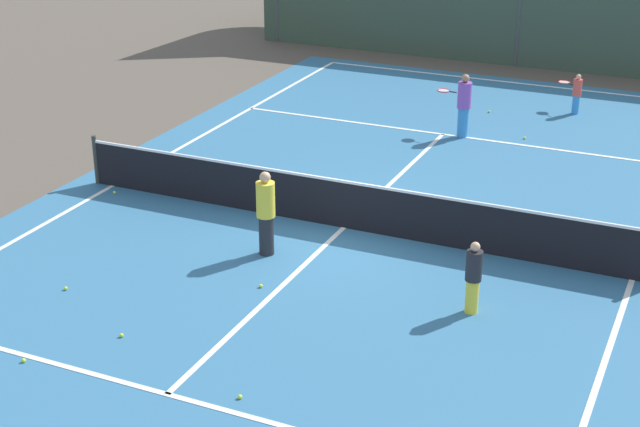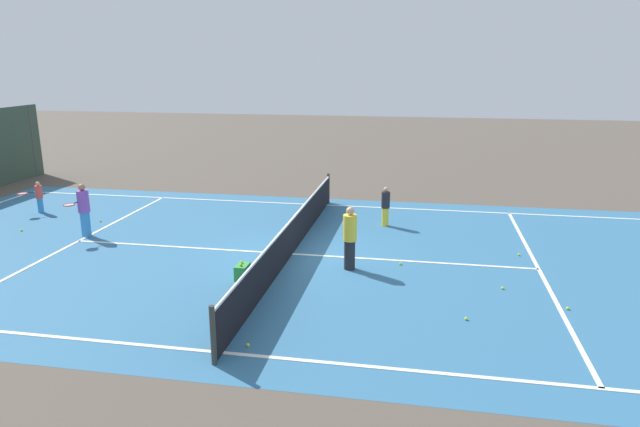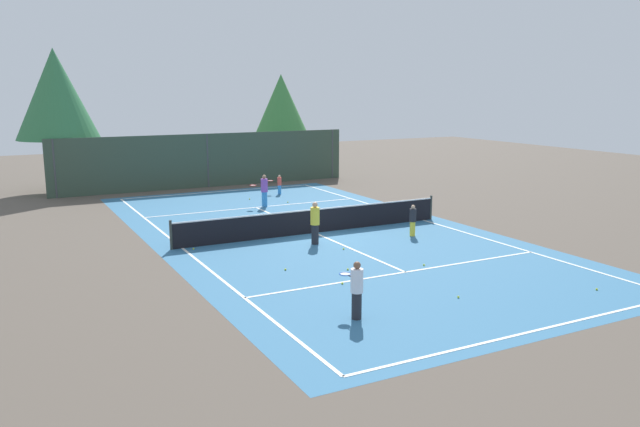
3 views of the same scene
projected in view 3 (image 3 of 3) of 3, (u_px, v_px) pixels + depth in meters
The scene contains 24 objects.
ground_plane at pixel (314, 233), 25.83m from camera, with size 80.00×80.00×0.00m, color brown.
court_surface at pixel (314, 233), 25.83m from camera, with size 13.00×25.00×0.01m.
tennis_net at pixel (314, 221), 25.73m from camera, with size 11.90×0.10×1.10m.
perimeter_fence at pixel (208, 161), 37.69m from camera, with size 18.00×0.12×3.20m.
tree_0 at pixel (281, 105), 44.47m from camera, with size 3.79×3.79×6.83m.
tree_1 at pixel (56, 94), 35.30m from camera, with size 4.54×4.54×8.05m.
player_0 at pixel (264, 190), 31.49m from camera, with size 0.92×0.44×1.60m.
player_1 at pixel (315, 223), 23.82m from camera, with size 0.35×0.35×1.62m.
player_2 at pixel (279, 184), 35.28m from camera, with size 0.76×0.65×1.09m.
player_3 at pixel (413, 220), 25.19m from camera, with size 0.27×0.27×1.26m.
player_4 at pixel (356, 289), 16.02m from camera, with size 0.35×0.89×1.52m.
ball_crate at pixel (263, 230), 25.56m from camera, with size 0.46×0.28×0.43m.
tennis_ball_0 at pixel (189, 245), 23.76m from camera, with size 0.07×0.07×0.07m, color #CCE533.
tennis_ball_1 at pixel (226, 242), 24.12m from camera, with size 0.07×0.07×0.07m, color #CCE533.
tennis_ball_2 at pixel (193, 249), 23.13m from camera, with size 0.07×0.07×0.07m, color #CCE533.
tennis_ball_3 at pixel (424, 265), 21.00m from camera, with size 0.07×0.07×0.07m, color #CCE533.
tennis_ball_4 at pixel (288, 202), 32.70m from camera, with size 0.07×0.07×0.07m, color #CCE533.
tennis_ball_5 at pixel (458, 297), 17.76m from camera, with size 0.07×0.07×0.07m, color #CCE533.
tennis_ball_6 at pixel (344, 249), 23.12m from camera, with size 0.07×0.07×0.07m, color #CCE533.
tennis_ball_7 at pixel (250, 199), 33.66m from camera, with size 0.07×0.07×0.07m, color #CCE533.
tennis_ball_8 at pixel (597, 289), 18.45m from camera, with size 0.07×0.07×0.07m, color #CCE533.
tennis_ball_9 at pixel (348, 269), 20.49m from camera, with size 0.07×0.07×0.07m, color #CCE533.
tennis_ball_10 at pixel (285, 269), 20.47m from camera, with size 0.07×0.07×0.07m, color #CCE533.
tennis_ball_11 at pixel (342, 283), 19.02m from camera, with size 0.07×0.07×0.07m, color #CCE533.
Camera 3 is at (-11.49, -22.42, 5.77)m, focal length 35.43 mm.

